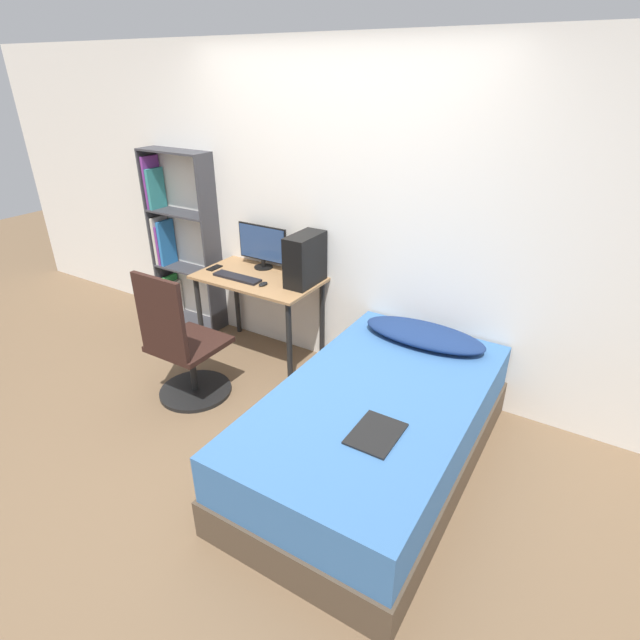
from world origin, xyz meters
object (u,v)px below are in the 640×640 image
at_px(office_chair, 183,353).
at_px(pc_tower, 305,260).
at_px(bookshelf, 176,245).
at_px(bed, 375,430).
at_px(monitor, 262,245).
at_px(keyboard, 237,277).

xyz_separation_m(office_chair, pc_tower, (0.51, 0.89, 0.55)).
height_order(bookshelf, bed, bookshelf).
relative_size(monitor, pc_tower, 1.20).
xyz_separation_m(monitor, pc_tower, (0.50, -0.10, -0.00)).
distance_m(bookshelf, office_chair, 1.47).
xyz_separation_m(bed, monitor, (-1.53, 0.91, 0.68)).
relative_size(keyboard, pc_tower, 1.07).
bearing_deg(bed, office_chair, -176.80).
bearing_deg(keyboard, monitor, 84.17).
bearing_deg(bed, pc_tower, 142.07).
xyz_separation_m(bookshelf, bed, (2.57, -0.90, -0.50)).
relative_size(bookshelf, monitor, 3.41).
bearing_deg(monitor, bookshelf, -179.33).
xyz_separation_m(bookshelf, office_chair, (1.03, -0.98, -0.38)).
height_order(bed, monitor, monitor).
bearing_deg(pc_tower, bed, -37.93).
distance_m(keyboard, pc_tower, 0.60).
xyz_separation_m(monitor, keyboard, (-0.03, -0.31, -0.19)).
relative_size(office_chair, monitor, 2.17).
distance_m(bed, pc_tower, 1.47).
relative_size(bed, pc_tower, 5.02).
height_order(bookshelf, office_chair, bookshelf).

